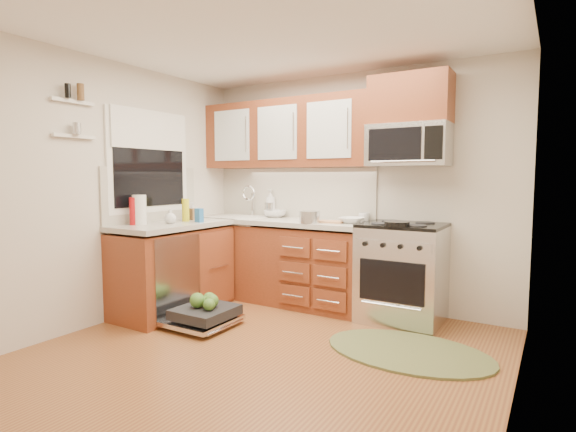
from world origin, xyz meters
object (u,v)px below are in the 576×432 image
Objects in this scene: cup at (364,217)px; bowl_a at (352,220)px; range at (402,273)px; stock_pot at (310,217)px; paper_towel_roll at (139,210)px; upper_cabinets at (286,134)px; rug at (408,352)px; microwave at (409,145)px; bowl_b at (275,214)px; cutting_board at (331,222)px; skillet at (397,224)px; sink at (241,228)px; dishwasher at (202,316)px.

bowl_a is at bearing -103.01° from cup.
cup is (-0.48, 0.22, 0.50)m from range.
paper_towel_roll is (-1.38, -0.98, 0.08)m from stock_pot.
upper_cabinets reaches higher than rug.
microwave is 3.07× the size of bowl_a.
cutting_board is at bearing -15.33° from bowl_b.
cup is (0.25, 0.28, 0.04)m from cutting_board.
skillet is 0.86× the size of bowl_b.
range is at bearing 27.64° from paper_towel_roll.
sink is 0.44m from bowl_b.
microwave is 2.71m from paper_towel_roll.
microwave is (1.41, -0.02, -0.18)m from upper_cabinets.
range is at bearing 94.01° from skillet.
paper_towel_roll is at bearing -144.48° from stock_pot.
bowl_a is at bearing 179.60° from range.
paper_towel_roll reaches higher than sink.
range is at bearing 0.30° from sink.
stock_pot reaches higher than range.
microwave is (0.00, 0.12, 1.23)m from range.
bowl_b is at bearing 170.86° from bowl_a.
bowl_b reaches higher than cutting_board.
cup is at bearing 2.64° from bowl_b.
paper_towel_roll is 2.29m from cup.
microwave is 1.09× the size of dishwasher.
microwave is at bearing -1.02° from upper_cabinets.
stock_pot is at bearing -11.01° from sink.
range is 3.24× the size of paper_towel_roll.
microwave is 2.55m from dishwasher.
range is 3.59× the size of cutting_board.
microwave reaches higher than bowl_a.
rug is 11.00× the size of cup.
microwave is 1.20m from stock_pot.
upper_cabinets is 17.01× the size of cup.
upper_cabinets reaches higher than stock_pot.
stock_pot is (0.64, 0.92, 0.89)m from dishwasher.
sink is 1.48m from cup.
microwave reaches higher than paper_towel_roll.
stock_pot is 0.23m from cutting_board.
skillet is 0.60m from bowl_a.
paper_towel_roll is (-2.57, -0.43, 1.06)m from rug.
bowl_b is at bearing 26.16° from sink.
cup is at bearing 4.64° from upper_cabinets.
upper_cabinets reaches higher than bowl_a.
range reaches higher than rug.
range is at bearing 13.11° from stock_pot.
sink is 2.34× the size of cutting_board.
microwave is 1.23× the size of sink.
dishwasher is at bearing -128.14° from cup.
bowl_b is 1.08m from cup.
upper_cabinets is 1.21m from sink.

